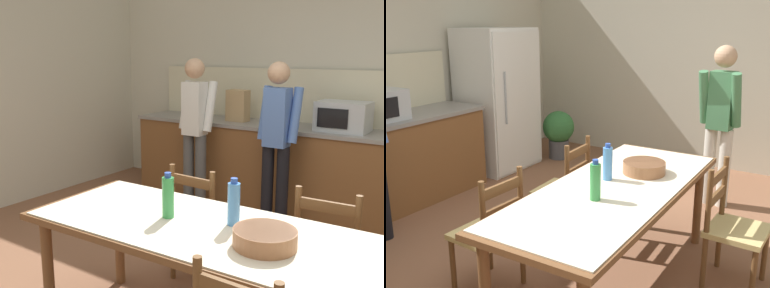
{
  "view_description": "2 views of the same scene",
  "coord_description": "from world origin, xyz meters",
  "views": [
    {
      "loc": [
        1.29,
        -2.35,
        1.72
      ],
      "look_at": [
        -0.43,
        0.15,
        1.1
      ],
      "focal_mm": 42.0,
      "sensor_mm": 36.0,
      "label": 1
    },
    {
      "loc": [
        -2.55,
        -1.73,
        1.89
      ],
      "look_at": [
        0.18,
        0.01,
        0.99
      ],
      "focal_mm": 42.0,
      "sensor_mm": 36.0,
      "label": 2
    }
  ],
  "objects": [
    {
      "name": "wall_back",
      "position": [
        0.0,
        2.66,
        1.45
      ],
      "size": [
        6.52,
        0.12,
        2.9
      ],
      "primitive_type": "cube",
      "color": "beige",
      "rests_on": "ground"
    },
    {
      "name": "chair_side_far_right",
      "position": [
        0.5,
        0.35,
        0.44
      ],
      "size": [
        0.44,
        0.42,
        0.91
      ],
      "rotation": [
        0.0,
        0.0,
        3.2
      ],
      "color": "brown",
      "rests_on": "ground"
    },
    {
      "name": "chair_side_far_left",
      "position": [
        -0.46,
        0.33,
        0.44
      ],
      "size": [
        0.44,
        0.42,
        0.91
      ],
      "rotation": [
        0.0,
        0.0,
        3.1
      ],
      "color": "brown",
      "rests_on": "ground"
    },
    {
      "name": "counter_splashback",
      "position": [
        -0.66,
        2.54,
        1.23
      ],
      "size": [
        3.58,
        0.03,
        0.6
      ],
      "primitive_type": "cube",
      "color": "beige",
      "rests_on": "kitchen_counter"
    },
    {
      "name": "paper_bag",
      "position": [
        -1.2,
        2.2,
        1.11
      ],
      "size": [
        0.24,
        0.16,
        0.36
      ],
      "primitive_type": "cube",
      "color": "tan",
      "rests_on": "kitchen_counter"
    },
    {
      "name": "person_at_sink",
      "position": [
        -1.46,
        1.71,
        0.93
      ],
      "size": [
        0.42,
        0.29,
        1.66
      ],
      "rotation": [
        0.0,
        0.0,
        1.57
      ],
      "color": "#4C4C4C",
      "rests_on": "ground"
    },
    {
      "name": "bottle_off_centre",
      "position": [
        0.14,
        -0.27,
        0.9
      ],
      "size": [
        0.07,
        0.07,
        0.27
      ],
      "color": "#4C8ED6",
      "rests_on": "dining_table"
    },
    {
      "name": "microwave",
      "position": [
        0.01,
        2.21,
        1.08
      ],
      "size": [
        0.5,
        0.39,
        0.3
      ],
      "color": "#B2B7BC",
      "rests_on": "kitchen_counter"
    },
    {
      "name": "kitchen_counter",
      "position": [
        -0.66,
        2.23,
        0.47
      ],
      "size": [
        3.62,
        0.66,
        0.93
      ],
      "color": "brown",
      "rests_on": "ground"
    },
    {
      "name": "serving_bowl",
      "position": [
        0.41,
        -0.43,
        0.82
      ],
      "size": [
        0.32,
        0.32,
        0.09
      ],
      "color": "#9E6642",
      "rests_on": "dining_table"
    },
    {
      "name": "person_at_counter",
      "position": [
        -0.48,
        1.69,
        0.92
      ],
      "size": [
        0.41,
        0.28,
        1.63
      ],
      "rotation": [
        0.0,
        0.0,
        1.57
      ],
      "color": "black",
      "rests_on": "ground"
    },
    {
      "name": "dining_table",
      "position": [
        0.04,
        -0.38,
        0.69
      ],
      "size": [
        2.15,
        0.9,
        0.77
      ],
      "rotation": [
        0.0,
        0.0,
        0.02
      ],
      "color": "brown",
      "rests_on": "ground"
    },
    {
      "name": "bottle_near_centre",
      "position": [
        -0.23,
        -0.38,
        0.9
      ],
      "size": [
        0.07,
        0.07,
        0.27
      ],
      "color": "green",
      "rests_on": "dining_table"
    }
  ]
}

